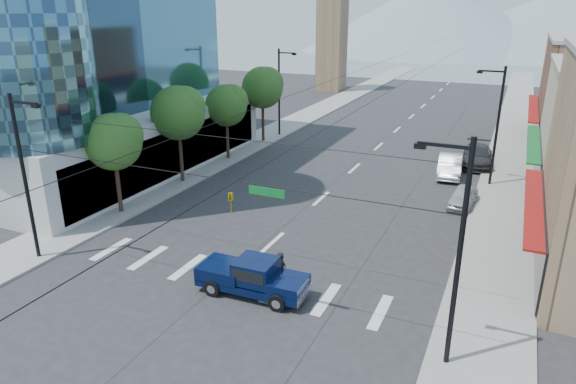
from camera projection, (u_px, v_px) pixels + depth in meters
name	position (u px, v px, depth m)	size (l,w,h in m)	color
ground	(218.00, 292.00, 24.77)	(160.00, 160.00, 0.00)	#28282B
sidewalk_left	(305.00, 117.00, 63.67)	(4.00, 120.00, 0.15)	gray
sidewalk_right	(514.00, 136.00, 54.42)	(4.00, 120.00, 0.15)	gray
clock_tower	(332.00, 22.00, 80.67)	(4.80, 4.80, 20.40)	#8C6B4C
mountain_left	(434.00, 13.00, 155.44)	(80.00, 80.00, 22.00)	gray
mountain_right	(560.00, 21.00, 151.21)	(90.00, 90.00, 18.00)	gray
tree_near	(116.00, 140.00, 32.56)	(3.65, 3.64, 6.71)	black
tree_midnear	(180.00, 111.00, 38.36)	(4.09, 4.09, 7.52)	black
tree_midfar	(228.00, 104.00, 44.57)	(3.65, 3.64, 6.71)	black
tree_far	(264.00, 86.00, 50.37)	(4.09, 4.09, 7.52)	black
signal_rig	(205.00, 210.00, 22.26)	(21.80, 0.20, 9.00)	black
lamp_pole_nw	(280.00, 89.00, 52.93)	(2.00, 0.25, 9.00)	black
lamp_pole_ne	(496.00, 122.00, 37.84)	(2.00, 0.25, 9.00)	black
pickup_truck	(252.00, 276.00, 24.32)	(5.44, 2.23, 1.82)	#071337
pedestrian	(282.00, 269.00, 25.12)	(0.64, 0.42, 1.76)	black
parked_car_near	(463.00, 197.00, 35.21)	(1.60, 3.97, 1.35)	silver
parked_car_mid	(450.00, 166.00, 41.51)	(1.78, 5.10, 1.68)	silver
parked_car_far	(478.00, 156.00, 44.27)	(2.40, 5.91, 1.71)	#303033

